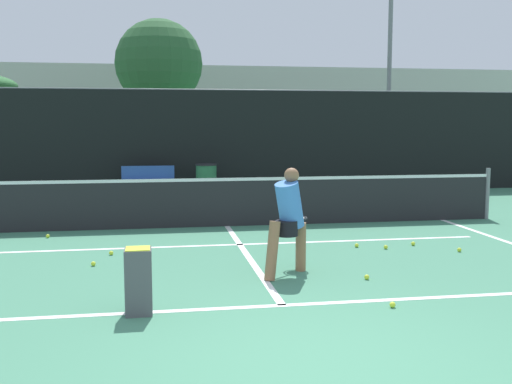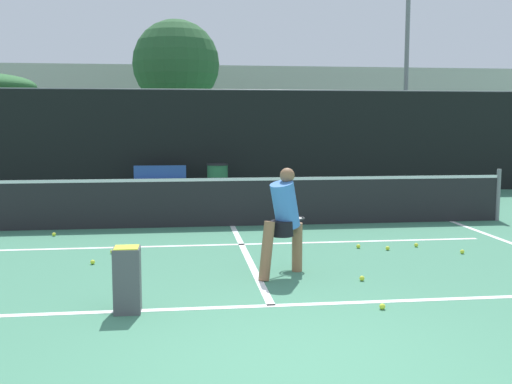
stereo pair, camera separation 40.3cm
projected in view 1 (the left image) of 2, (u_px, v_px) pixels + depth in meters
ground_plane at (325, 366)px, 4.97m from camera, size 100.00×100.00×0.00m
court_baseline_near at (282, 305)px, 6.63m from camera, size 11.00×0.10×0.01m
court_service_line at (240, 244)px, 9.94m from camera, size 8.25×0.10×0.01m
court_center_mark at (247, 255)px, 9.16m from camera, size 0.10×5.18×0.01m
net at (227, 200)px, 11.64m from camera, size 11.09×0.09×1.07m
fence_back at (204, 142)px, 16.88m from camera, size 24.00×0.06×2.95m
player_practicing at (289, 218)px, 7.91m from camera, size 0.85×1.08×1.43m
tennis_ball_scattered_0 at (357, 245)px, 9.71m from camera, size 0.07×0.07×0.07m
tennis_ball_scattered_1 at (48, 236)px, 10.51m from camera, size 0.07×0.07×0.07m
tennis_ball_scattered_2 at (367, 277)px, 7.72m from camera, size 0.07×0.07×0.07m
tennis_ball_scattered_3 at (111, 253)px, 9.15m from camera, size 0.07×0.07×0.07m
tennis_ball_scattered_5 at (386, 247)px, 9.58m from camera, size 0.07×0.07×0.07m
tennis_ball_scattered_6 at (459, 250)px, 9.38m from camera, size 0.07×0.07×0.07m
tennis_ball_scattered_7 at (413, 244)px, 9.85m from camera, size 0.07×0.07×0.07m
tennis_ball_scattered_8 at (93, 264)px, 8.45m from camera, size 0.07×0.07×0.07m
tennis_ball_scattered_9 at (393, 305)px, 6.55m from camera, size 0.07×0.07×0.07m
ball_hopper at (139, 280)px, 6.30m from camera, size 0.28×0.28×0.71m
courtside_bench at (148, 181)px, 16.01m from camera, size 1.41×0.40×0.86m
trash_bin at (206, 181)px, 16.13m from camera, size 0.58×0.58×0.91m
parked_car at (64, 169)px, 18.44m from camera, size 1.65×4.47×1.40m
floodlight_mast at (390, 32)px, 21.66m from camera, size 1.10×0.24×8.26m
tree_west at (159, 64)px, 23.80m from camera, size 3.47×3.47×6.10m
building_far at (182, 115)px, 30.60m from camera, size 36.00×2.40×4.82m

